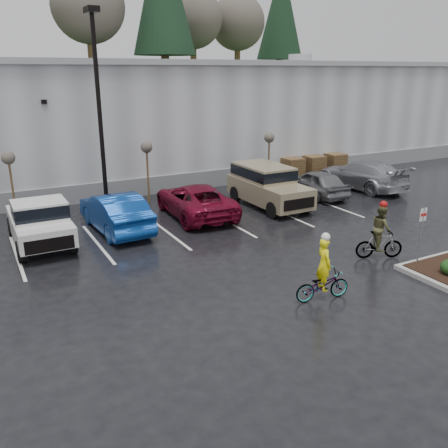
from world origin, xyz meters
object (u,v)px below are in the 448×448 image
pallet_stack_a (292,168)px  cyclist_hivis (323,279)px  pallet_stack_c (335,163)px  cyclist_olive (380,237)px  fire_lane_sign (421,230)px  car_grey (317,183)px  lamppost (98,92)px  car_blue (115,212)px  pickup_white (38,219)px  car_red (195,200)px  pallet_stack_b (313,166)px  sapling_mid (147,150)px  sapling_east (269,141)px  sapling_west (9,162)px  suv_tan (269,187)px  car_far_silver (361,174)px

pallet_stack_a → cyclist_hivis: cyclist_hivis is taller
pallet_stack_c → cyclist_olive: (-8.73, -12.50, 0.13)m
fire_lane_sign → car_grey: 10.17m
lamppost → fire_lane_sign: bearing=-56.5°
lamppost → car_blue: 5.57m
pickup_white → car_red: size_ratio=0.94×
lamppost → pallet_stack_b: bearing=8.0°
lamppost → fire_lane_sign: size_ratio=4.19×
sapling_mid → car_grey: bearing=-20.4°
fire_lane_sign → car_blue: size_ratio=0.43×
car_red → cyclist_hivis: size_ratio=2.59×
pallet_stack_a → cyclist_olive: 13.55m
sapling_mid → car_blue: (-2.85, -3.71, -1.89)m
pallet_stack_b → pickup_white: bearing=-164.8°
car_grey → cyclist_olive: 9.13m
sapling_east → pallet_stack_c: size_ratio=2.37×
pallet_stack_b → pallet_stack_c: same height
sapling_west → pallet_stack_a: sapling_west is taller
sapling_west → suv_tan: bearing=-17.8°
car_grey → pallet_stack_b: bearing=-122.5°
pallet_stack_a → pallet_stack_b: (1.70, 0.00, 0.00)m
pickup_white → car_blue: size_ratio=1.03×
sapling_west → car_blue: 5.54m
car_red → sapling_east: bearing=-148.3°
sapling_east → pallet_stack_a: size_ratio=2.37×
lamppost → pallet_stack_c: 16.89m
sapling_east → fire_lane_sign: sapling_east is taller
sapling_east → pallet_stack_a: sapling_east is taller
sapling_mid → pickup_white: sapling_mid is taller
sapling_east → car_grey: 3.92m
car_far_silver → car_blue: bearing=-2.0°
lamppost → car_grey: 12.33m
pallet_stack_c → cyclist_hivis: size_ratio=0.63×
pallet_stack_c → cyclist_olive: 15.25m
lamppost → sapling_east: (10.00, 1.00, -2.96)m
sapling_west → pallet_stack_c: sapling_west is taller
lamppost → sapling_west: size_ratio=2.88×
pallet_stack_a → fire_lane_sign: (-4.70, -13.80, 0.73)m
car_blue → cyclist_olive: 10.90m
car_blue → car_red: size_ratio=0.91×
pallet_stack_a → cyclist_olive: cyclist_olive is taller
pallet_stack_c → pickup_white: 20.07m
suv_tan → pickup_white: bearing=-179.6°
pallet_stack_a → suv_tan: bearing=-136.2°
lamppost → sapling_mid: (2.50, 1.00, -2.96)m
sapling_mid → suv_tan: bearing=-36.2°
pallet_stack_b → car_red: car_red is taller
sapling_east → pallet_stack_b: bearing=13.4°
fire_lane_sign → suv_tan: size_ratio=0.43×
pallet_stack_b → pickup_white: (-17.68, -4.80, 0.30)m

